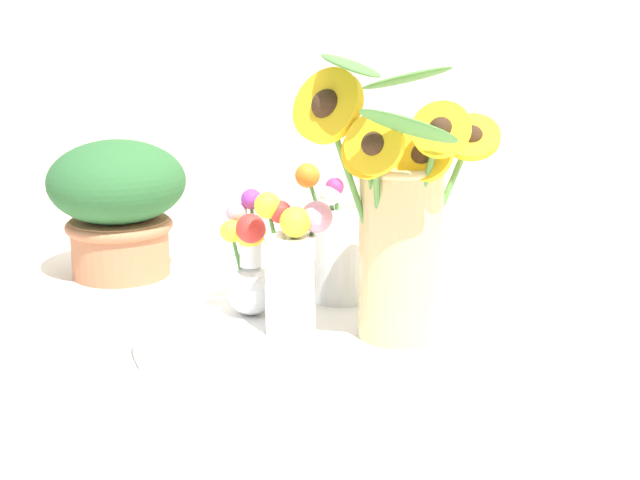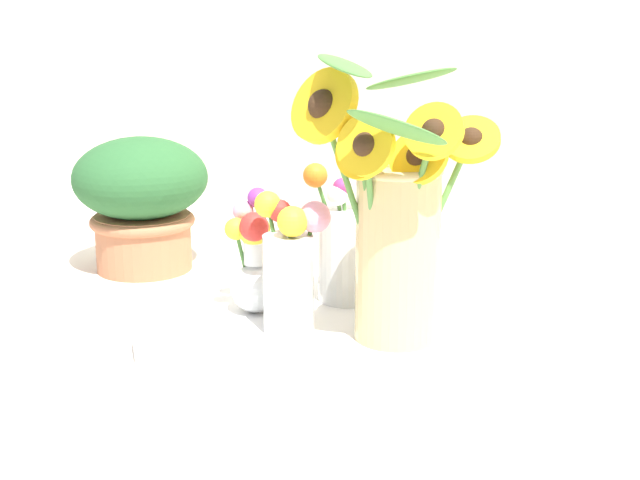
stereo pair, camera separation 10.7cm
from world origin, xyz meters
TOP-DOWN VIEW (x-y plane):
  - ground_plane at (0.00, 0.00)m, footprint 6.00×6.00m
  - serving_tray at (-0.03, 0.03)m, footprint 0.45×0.45m
  - mason_jar_sunflowers at (0.06, 0.04)m, footprint 0.23×0.23m
  - vase_small_center at (-0.05, -0.01)m, footprint 0.09×0.07m
  - vase_bulb_right at (-0.13, 0.02)m, footprint 0.07×0.07m
  - vase_small_back at (-0.06, 0.13)m, footprint 0.09×0.09m
  - potted_plant at (-0.43, 0.11)m, footprint 0.20×0.20m

SIDE VIEW (x-z plane):
  - ground_plane at x=0.00m, z-range 0.00..0.00m
  - serving_tray at x=-0.03m, z-range 0.00..0.02m
  - vase_bulb_right at x=-0.13m, z-range 0.01..0.16m
  - vase_small_back at x=-0.06m, z-range -0.01..0.18m
  - vase_small_center at x=-0.05m, z-range 0.02..0.18m
  - potted_plant at x=-0.43m, z-range 0.01..0.22m
  - mason_jar_sunflowers at x=0.06m, z-range -0.01..0.32m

